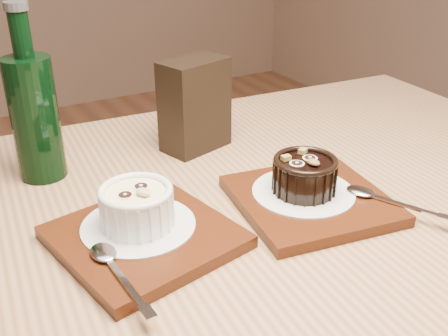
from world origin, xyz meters
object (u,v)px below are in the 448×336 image
object	(u,v)px
tray_right	(310,200)
tray_left	(145,237)
ramekin_dark	(305,173)
table	(222,285)
green_bottle	(34,114)
ramekin_white	(137,205)
condiment_stand	(195,105)

from	to	relation	value
tray_right	tray_left	bearing A→B (deg)	172.32
tray_left	tray_right	xyz separation A→B (m)	(0.21, -0.03, 0.00)
ramekin_dark	table	bearing A→B (deg)	165.96
ramekin_dark	green_bottle	bearing A→B (deg)	127.24
table	green_bottle	xyz separation A→B (m)	(-0.15, 0.24, 0.18)
ramekin_white	tray_right	size ratio (longest dim) A/B	0.46
table	ramekin_dark	size ratio (longest dim) A/B	15.61
tray_left	ramekin_white	distance (m)	0.04
green_bottle	ramekin_dark	bearing A→B (deg)	-42.34
table	tray_left	bearing A→B (deg)	173.09
table	condiment_stand	xyz separation A→B (m)	(0.08, 0.21, 0.16)
tray_left	green_bottle	bearing A→B (deg)	104.58
ramekin_white	condiment_stand	bearing A→B (deg)	24.16
ramekin_white	green_bottle	distance (m)	0.22
tray_right	condiment_stand	bearing A→B (deg)	100.47
tray_left	ramekin_dark	bearing A→B (deg)	-5.09
condiment_stand	ramekin_dark	bearing A→B (deg)	-80.07
tray_left	condiment_stand	size ratio (longest dim) A/B	1.29
tray_left	tray_right	world-z (taller)	same
ramekin_white	tray_right	bearing A→B (deg)	-34.93
condiment_stand	green_bottle	distance (m)	0.23
table	condiment_stand	world-z (taller)	condiment_stand
ramekin_white	condiment_stand	xyz separation A→B (m)	(0.17, 0.19, 0.03)
ramekin_white	green_bottle	world-z (taller)	green_bottle
tray_right	ramekin_dark	size ratio (longest dim) A/B	2.23
ramekin_white	ramekin_dark	bearing A→B (deg)	-32.47
ramekin_dark	green_bottle	distance (m)	0.37
tray_left	condiment_stand	world-z (taller)	condiment_stand
table	tray_right	size ratio (longest dim) A/B	6.99
tray_left	green_bottle	size ratio (longest dim) A/B	0.76
tray_left	ramekin_white	xyz separation A→B (m)	(-0.00, 0.01, 0.04)
condiment_stand	green_bottle	bearing A→B (deg)	174.52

